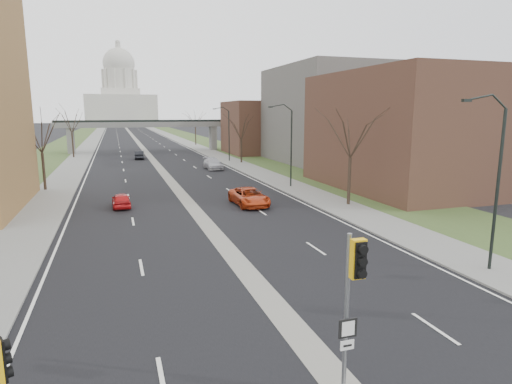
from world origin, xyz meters
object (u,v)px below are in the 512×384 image
car_left_far (140,155)px  car_right_mid (213,164)px  car_left_near (121,200)px  signal_pole_median (353,289)px  car_right_near (249,197)px

car_left_far → car_right_mid: 19.41m
car_left_near → car_left_far: car_left_far is taller
signal_pole_median → car_right_mid: signal_pole_median is taller
signal_pole_median → car_right_near: signal_pole_median is taller
car_left_far → car_right_mid: bearing=122.4°
signal_pole_median → car_left_far: signal_pole_median is taller
car_left_near → car_right_near: 10.86m
car_left_near → car_left_far: size_ratio=0.86×
car_left_far → car_right_near: car_right_near is taller
car_right_near → car_left_near: bearing=164.8°
car_left_far → car_right_mid: car_right_mid is taller
car_left_near → signal_pole_median: bearing=99.9°
signal_pole_median → car_left_far: (-1.84, 66.99, -2.63)m
signal_pole_median → car_right_mid: size_ratio=0.92×
signal_pole_median → car_right_near: bearing=79.5°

